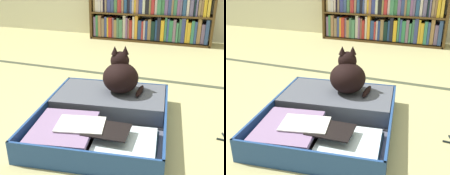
% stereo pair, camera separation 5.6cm
% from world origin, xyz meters
% --- Properties ---
extents(ground_plane, '(10.00, 10.00, 0.00)m').
position_xyz_m(ground_plane, '(0.00, 0.00, 0.00)').
color(ground_plane, tan).
extents(tatami_border, '(4.80, 0.05, 0.00)m').
position_xyz_m(tatami_border, '(0.00, 0.90, 0.00)').
color(tatami_border, '#3E4532').
rests_on(tatami_border, ground_plane).
extents(bookshelf, '(1.51, 0.28, 0.67)m').
position_xyz_m(bookshelf, '(-0.33, 2.24, 0.32)').
color(bookshelf, '#543B1C').
rests_on(bookshelf, ground_plane).
extents(open_suitcase, '(0.81, 0.92, 0.12)m').
position_xyz_m(open_suitcase, '(-0.13, 0.13, 0.05)').
color(open_suitcase, navy).
rests_on(open_suitcase, ground_plane).
extents(black_cat, '(0.29, 0.30, 0.28)m').
position_xyz_m(black_cat, '(-0.09, 0.33, 0.22)').
color(black_cat, black).
rests_on(black_cat, open_suitcase).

